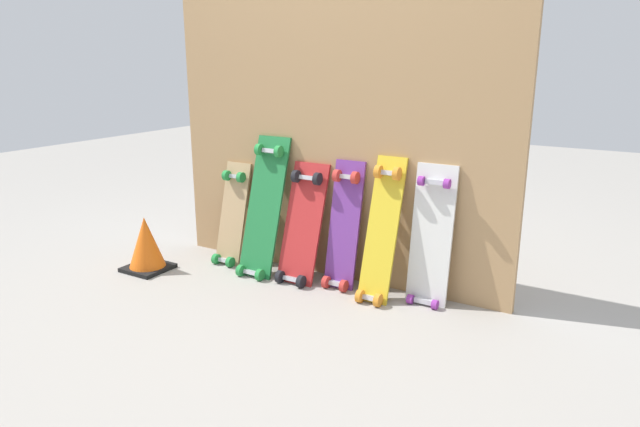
{
  "coord_description": "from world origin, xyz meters",
  "views": [
    {
      "loc": [
        1.58,
        -2.71,
        1.25
      ],
      "look_at": [
        0.0,
        -0.07,
        0.41
      ],
      "focal_mm": 32.16,
      "sensor_mm": 36.0,
      "label": 1
    }
  ],
  "objects_px": {
    "skateboard_purple": "(343,230)",
    "skateboard_white": "(431,242)",
    "skateboard_natural": "(232,219)",
    "skateboard_red": "(302,229)",
    "traffic_cone": "(146,244)",
    "skateboard_green": "(263,212)",
    "skateboard_yellow": "(381,236)"
  },
  "relations": [
    {
      "from": "skateboard_green",
      "to": "skateboard_yellow",
      "type": "xyz_separation_m",
      "value": [
        0.76,
        0.01,
        -0.03
      ]
    },
    {
      "from": "skateboard_green",
      "to": "skateboard_yellow",
      "type": "height_order",
      "value": "skateboard_green"
    },
    {
      "from": "skateboard_purple",
      "to": "skateboard_white",
      "type": "height_order",
      "value": "skateboard_white"
    },
    {
      "from": "skateboard_red",
      "to": "traffic_cone",
      "type": "bearing_deg",
      "value": -157.35
    },
    {
      "from": "skateboard_purple",
      "to": "skateboard_green",
      "type": "bearing_deg",
      "value": -173.81
    },
    {
      "from": "skateboard_green",
      "to": "skateboard_red",
      "type": "xyz_separation_m",
      "value": [
        0.26,
        0.01,
        -0.07
      ]
    },
    {
      "from": "skateboard_white",
      "to": "traffic_cone",
      "type": "bearing_deg",
      "value": -164.99
    },
    {
      "from": "skateboard_green",
      "to": "skateboard_natural",
      "type": "bearing_deg",
      "value": 171.56
    },
    {
      "from": "skateboard_natural",
      "to": "skateboard_yellow",
      "type": "xyz_separation_m",
      "value": [
        1.03,
        -0.03,
        0.07
      ]
    },
    {
      "from": "skateboard_green",
      "to": "skateboard_purple",
      "type": "distance_m",
      "value": 0.51
    },
    {
      "from": "skateboard_green",
      "to": "skateboard_purple",
      "type": "xyz_separation_m",
      "value": [
        0.51,
        0.06,
        -0.05
      ]
    },
    {
      "from": "skateboard_white",
      "to": "traffic_cone",
      "type": "height_order",
      "value": "skateboard_white"
    },
    {
      "from": "skateboard_yellow",
      "to": "skateboard_green",
      "type": "bearing_deg",
      "value": -179.11
    },
    {
      "from": "skateboard_green",
      "to": "skateboard_white",
      "type": "relative_size",
      "value": 1.08
    },
    {
      "from": "skateboard_red",
      "to": "skateboard_natural",
      "type": "bearing_deg",
      "value": 177.2
    },
    {
      "from": "skateboard_red",
      "to": "traffic_cone",
      "type": "height_order",
      "value": "skateboard_red"
    },
    {
      "from": "skateboard_red",
      "to": "skateboard_white",
      "type": "bearing_deg",
      "value": 5.29
    },
    {
      "from": "skateboard_natural",
      "to": "traffic_cone",
      "type": "height_order",
      "value": "skateboard_natural"
    },
    {
      "from": "skateboard_green",
      "to": "traffic_cone",
      "type": "xyz_separation_m",
      "value": [
        -0.62,
        -0.35,
        -0.21
      ]
    },
    {
      "from": "skateboard_green",
      "to": "skateboard_white",
      "type": "xyz_separation_m",
      "value": [
        1.01,
        0.08,
        -0.04
      ]
    },
    {
      "from": "skateboard_purple",
      "to": "traffic_cone",
      "type": "bearing_deg",
      "value": -160.14
    },
    {
      "from": "skateboard_purple",
      "to": "skateboard_natural",
      "type": "bearing_deg",
      "value": -178.94
    },
    {
      "from": "skateboard_natural",
      "to": "skateboard_yellow",
      "type": "relative_size",
      "value": 0.84
    },
    {
      "from": "skateboard_red",
      "to": "traffic_cone",
      "type": "xyz_separation_m",
      "value": [
        -0.88,
        -0.37,
        -0.14
      ]
    },
    {
      "from": "skateboard_white",
      "to": "traffic_cone",
      "type": "distance_m",
      "value": 1.69
    },
    {
      "from": "skateboard_red",
      "to": "skateboard_yellow",
      "type": "xyz_separation_m",
      "value": [
        0.5,
        -0.0,
        0.04
      ]
    },
    {
      "from": "skateboard_yellow",
      "to": "traffic_cone",
      "type": "bearing_deg",
      "value": -165.19
    },
    {
      "from": "skateboard_purple",
      "to": "traffic_cone",
      "type": "distance_m",
      "value": 1.21
    },
    {
      "from": "traffic_cone",
      "to": "skateboard_yellow",
      "type": "bearing_deg",
      "value": 14.81
    },
    {
      "from": "skateboard_purple",
      "to": "skateboard_yellow",
      "type": "height_order",
      "value": "skateboard_yellow"
    },
    {
      "from": "skateboard_natural",
      "to": "skateboard_purple",
      "type": "bearing_deg",
      "value": 1.06
    },
    {
      "from": "skateboard_green",
      "to": "skateboard_yellow",
      "type": "bearing_deg",
      "value": 0.89
    }
  ]
}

